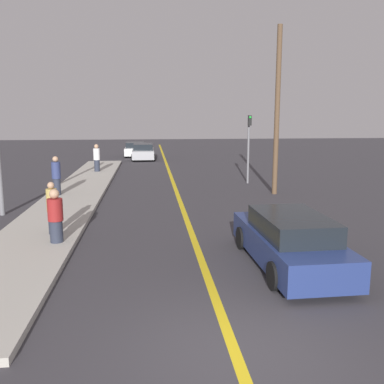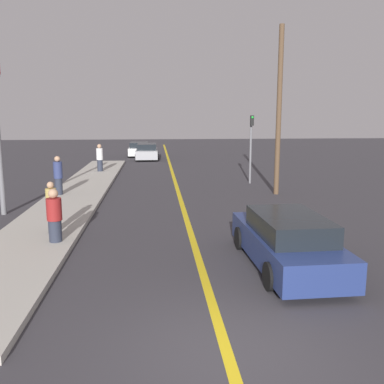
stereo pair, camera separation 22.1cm
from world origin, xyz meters
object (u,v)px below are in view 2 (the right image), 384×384
(car_near_right_lane, at_px, (287,241))
(car_ahead_center, at_px, (147,152))
(car_far_distant, at_px, (139,149))
(utility_pole, at_px, (279,112))
(traffic_light, at_px, (251,142))
(pedestrian_near_curb, at_px, (54,216))
(pedestrian_by_sign, at_px, (100,158))
(pedestrian_mid_group, at_px, (52,208))
(pedestrian_far_standing, at_px, (58,176))

(car_near_right_lane, xyz_separation_m, car_ahead_center, (-3.96, 26.42, -0.02))
(car_far_distant, height_order, utility_pole, utility_pole)
(car_far_distant, bearing_deg, traffic_light, -67.43)
(pedestrian_near_curb, height_order, pedestrian_by_sign, pedestrian_by_sign)
(car_far_distant, bearing_deg, car_ahead_center, -75.74)
(traffic_light, distance_m, utility_pole, 3.67)
(car_near_right_lane, relative_size, car_ahead_center, 1.09)
(car_far_distant, relative_size, traffic_light, 1.07)
(pedestrian_mid_group, relative_size, traffic_light, 0.43)
(car_far_distant, xyz_separation_m, pedestrian_by_sign, (-2.13, -11.55, 0.40))
(car_near_right_lane, bearing_deg, pedestrian_near_curb, 158.73)
(car_far_distant, bearing_deg, pedestrian_mid_group, -93.55)
(car_near_right_lane, xyz_separation_m, car_far_distant, (-4.71, 29.44, -0.04))
(pedestrian_by_sign, height_order, utility_pole, utility_pole)
(pedestrian_near_curb, height_order, pedestrian_mid_group, pedestrian_mid_group)
(pedestrian_mid_group, distance_m, pedestrian_far_standing, 6.73)
(car_near_right_lane, height_order, car_ahead_center, car_near_right_lane)
(pedestrian_far_standing, height_order, pedestrian_by_sign, pedestrian_far_standing)
(pedestrian_far_standing, height_order, traffic_light, traffic_light)
(pedestrian_near_curb, bearing_deg, utility_pole, 41.15)
(car_ahead_center, relative_size, car_far_distant, 1.09)
(pedestrian_by_sign, xyz_separation_m, traffic_light, (8.84, -4.80, 1.30))
(pedestrian_near_curb, distance_m, pedestrian_far_standing, 7.68)
(pedestrian_near_curb, height_order, utility_pole, utility_pole)
(pedestrian_near_curb, bearing_deg, car_near_right_lane, -19.47)
(pedestrian_far_standing, xyz_separation_m, pedestrian_by_sign, (0.86, 8.17, -0.02))
(car_near_right_lane, xyz_separation_m, pedestrian_far_standing, (-7.71, 9.72, 0.38))
(car_ahead_center, height_order, pedestrian_by_sign, pedestrian_by_sign)
(car_near_right_lane, distance_m, car_far_distant, 29.82)
(car_near_right_lane, height_order, pedestrian_far_standing, pedestrian_far_standing)
(car_ahead_center, bearing_deg, pedestrian_near_curb, -95.05)
(utility_pole, bearing_deg, car_ahead_center, 111.40)
(car_ahead_center, bearing_deg, pedestrian_far_standing, -102.44)
(car_near_right_lane, xyz_separation_m, pedestrian_near_curb, (-6.19, 2.19, 0.25))
(car_ahead_center, distance_m, pedestrian_far_standing, 17.12)
(traffic_light, height_order, utility_pole, utility_pole)
(pedestrian_near_curb, bearing_deg, pedestrian_by_sign, 92.39)
(utility_pole, bearing_deg, car_near_right_lane, -104.52)
(pedestrian_mid_group, height_order, utility_pole, utility_pole)
(pedestrian_by_sign, relative_size, utility_pole, 0.22)
(pedestrian_near_curb, height_order, traffic_light, traffic_light)
(car_far_distant, xyz_separation_m, pedestrian_mid_group, (-1.77, -26.34, 0.35))
(car_far_distant, xyz_separation_m, traffic_light, (6.70, -16.35, 1.70))
(pedestrian_by_sign, bearing_deg, car_ahead_center, 71.32)
(traffic_light, bearing_deg, pedestrian_mid_group, -130.31)
(car_near_right_lane, height_order, pedestrian_near_curb, pedestrian_near_curb)
(car_near_right_lane, bearing_deg, pedestrian_mid_group, 152.60)
(pedestrian_near_curb, relative_size, pedestrian_mid_group, 0.96)
(traffic_light, bearing_deg, car_near_right_lane, -98.64)
(car_ahead_center, height_order, car_far_distant, car_ahead_center)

